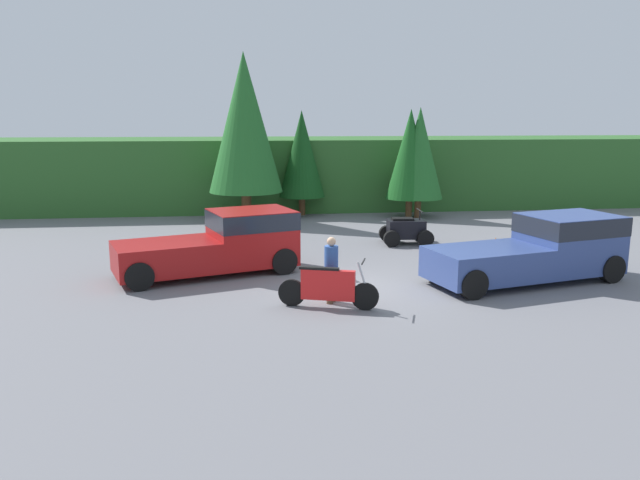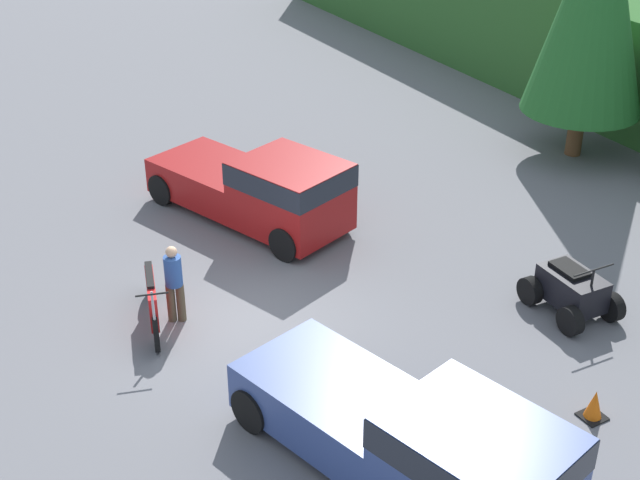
{
  "view_description": "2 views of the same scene",
  "coord_description": "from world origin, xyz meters",
  "px_view_note": "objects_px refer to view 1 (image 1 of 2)",
  "views": [
    {
      "loc": [
        -2.78,
        -16.05,
        4.57
      ],
      "look_at": [
        -0.72,
        1.96,
        0.95
      ],
      "focal_mm": 35.0,
      "sensor_mm": 36.0,
      "label": 1
    },
    {
      "loc": [
        13.22,
        -6.13,
        9.98
      ],
      "look_at": [
        -0.72,
        1.96,
        0.95
      ],
      "focal_mm": 50.0,
      "sensor_mm": 36.0,
      "label": 2
    }
  ],
  "objects_px": {
    "pickup_truck_red": "(224,241)",
    "quad_atv": "(406,231)",
    "rider_person": "(331,267)",
    "pickup_truck_second": "(542,247)",
    "traffic_cone": "(495,246)",
    "dirt_bike": "(328,288)"
  },
  "relations": [
    {
      "from": "pickup_truck_red",
      "to": "quad_atv",
      "type": "bearing_deg",
      "value": 10.55
    },
    {
      "from": "pickup_truck_red",
      "to": "rider_person",
      "type": "bearing_deg",
      "value": -69.23
    },
    {
      "from": "pickup_truck_second",
      "to": "traffic_cone",
      "type": "height_order",
      "value": "pickup_truck_second"
    },
    {
      "from": "pickup_truck_red",
      "to": "rider_person",
      "type": "height_order",
      "value": "pickup_truck_red"
    },
    {
      "from": "quad_atv",
      "to": "rider_person",
      "type": "relative_size",
      "value": 1.12
    },
    {
      "from": "pickup_truck_red",
      "to": "pickup_truck_second",
      "type": "bearing_deg",
      "value": -30.63
    },
    {
      "from": "dirt_bike",
      "to": "pickup_truck_second",
      "type": "bearing_deg",
      "value": 33.92
    },
    {
      "from": "pickup_truck_red",
      "to": "dirt_bike",
      "type": "relative_size",
      "value": 2.32
    },
    {
      "from": "pickup_truck_second",
      "to": "dirt_bike",
      "type": "bearing_deg",
      "value": -177.74
    },
    {
      "from": "dirt_bike",
      "to": "quad_atv",
      "type": "xyz_separation_m",
      "value": [
        3.78,
        7.33,
        -0.02
      ]
    },
    {
      "from": "pickup_truck_second",
      "to": "traffic_cone",
      "type": "xyz_separation_m",
      "value": [
        0.09,
        3.51,
        -0.7
      ]
    },
    {
      "from": "traffic_cone",
      "to": "rider_person",
      "type": "bearing_deg",
      "value": -141.53
    },
    {
      "from": "dirt_bike",
      "to": "quad_atv",
      "type": "relative_size",
      "value": 1.28
    },
    {
      "from": "quad_atv",
      "to": "dirt_bike",
      "type": "bearing_deg",
      "value": -114.4
    },
    {
      "from": "dirt_bike",
      "to": "rider_person",
      "type": "bearing_deg",
      "value": 90.35
    },
    {
      "from": "pickup_truck_second",
      "to": "quad_atv",
      "type": "relative_size",
      "value": 3.17
    },
    {
      "from": "traffic_cone",
      "to": "pickup_truck_second",
      "type": "bearing_deg",
      "value": -91.47
    },
    {
      "from": "dirt_bike",
      "to": "traffic_cone",
      "type": "bearing_deg",
      "value": 57.5
    },
    {
      "from": "traffic_cone",
      "to": "quad_atv",
      "type": "bearing_deg",
      "value": 143.2
    },
    {
      "from": "dirt_bike",
      "to": "rider_person",
      "type": "xyz_separation_m",
      "value": [
        0.13,
        0.43,
        0.4
      ]
    },
    {
      "from": "dirt_bike",
      "to": "traffic_cone",
      "type": "distance_m",
      "value": 8.35
    },
    {
      "from": "pickup_truck_second",
      "to": "dirt_bike",
      "type": "relative_size",
      "value": 2.48
    }
  ]
}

